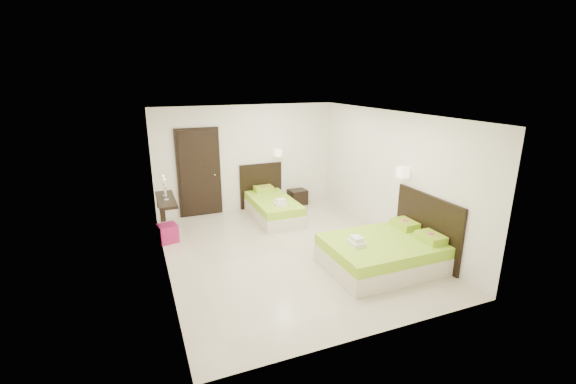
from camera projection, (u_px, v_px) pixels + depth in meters
name	position (u px, v px, depth m)	size (l,w,h in m)	color
floor	(289.00, 251.00, 7.45)	(5.50, 5.50, 0.00)	beige
bed_single	(272.00, 206.00, 9.19)	(1.10, 1.83, 1.51)	beige
bed_double	(386.00, 251.00, 6.78)	(1.95, 1.66, 1.61)	beige
nightstand	(297.00, 197.00, 10.14)	(0.44, 0.39, 0.39)	black
ottoman	(168.00, 233.00, 7.83)	(0.36, 0.36, 0.36)	#97144F
door	(199.00, 173.00, 9.11)	(1.02, 0.15, 2.14)	black
console_shelf	(166.00, 200.00, 7.88)	(0.35, 1.20, 0.78)	black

